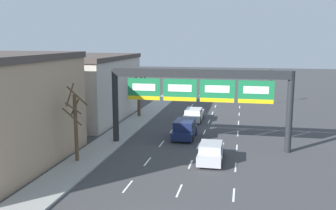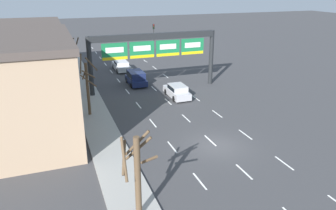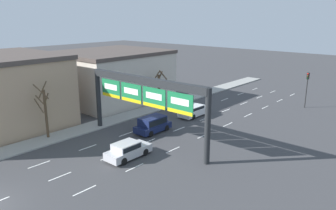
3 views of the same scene
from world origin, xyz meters
The scene contains 9 objects.
lane_dashes centered at (0.00, 13.50, 0.01)m, with size 6.72×67.00×0.01m.
sign_gantry centered at (0.00, 15.59, 5.18)m, with size 15.33×0.70×6.70m.
building_far centered at (-16.25, 24.84, 3.70)m, with size 13.16×15.14×7.39m.
car_white centered at (-1.76, 26.20, 0.75)m, with size 1.91×4.81×1.40m.
suv_navy centered at (-1.60, 18.35, 0.97)m, with size 1.95×4.19×1.74m.
car_silver centered at (1.42, 11.95, 0.79)m, with size 1.81×4.35×1.49m.
traffic_light_near_gantry centered at (7.50, 39.44, 3.49)m, with size 0.30×0.35×4.91m.
tree_bare_second centered at (-8.35, 26.83, 2.76)m, with size 1.79×1.68×5.00m.
tree_bare_third centered at (-8.44, 9.70, 3.14)m, with size 1.73×1.67×5.83m.
Camera 1 is at (3.59, -15.40, 9.14)m, focal length 40.00 mm.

